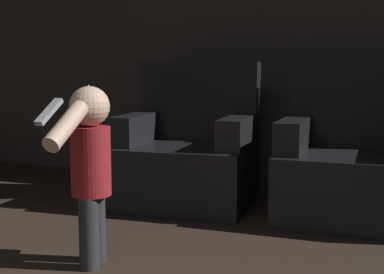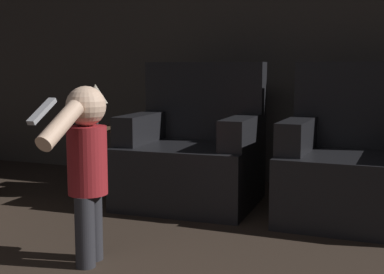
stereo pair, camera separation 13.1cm
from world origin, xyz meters
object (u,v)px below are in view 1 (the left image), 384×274
armchair_left (189,155)px  person_toddler (90,161)px  lamp (89,95)px  armchair_right (353,165)px

armchair_left → person_toddler: (-0.02, -1.30, 0.17)m
armchair_left → person_toddler: bearing=-93.8°
lamp → armchair_left: bearing=4.6°
armchair_right → lamp: (-1.86, -0.06, 0.41)m
armchair_right → lamp: size_ratio=3.08×
armchair_left → lamp: armchair_left is taller
person_toddler → lamp: size_ratio=2.69×
armchair_right → lamp: bearing=-178.0°
armchair_right → person_toddler: armchair_right is taller
armchair_left → person_toddler: 1.32m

